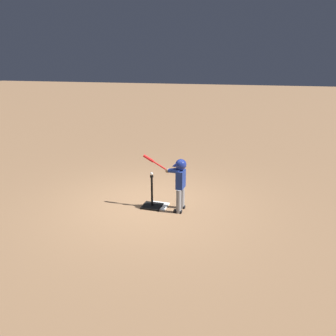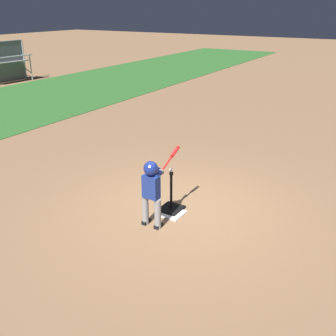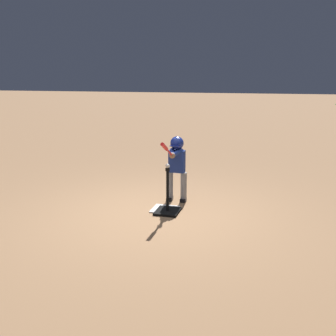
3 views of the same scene
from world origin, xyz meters
The scene contains 5 objects.
ground_plane centered at (0.00, 0.00, 0.00)m, with size 90.00×90.00×0.00m, color #99704C.
home_plate centered at (-0.25, 0.07, 0.01)m, with size 0.44×0.44×0.02m, color white.
batting_tee centered at (-0.13, 0.15, 0.11)m, with size 0.44×0.40×0.78m.
batter_child centered at (-0.77, 0.15, 0.78)m, with size 1.01×0.38×1.25m.
baseball centered at (-0.13, 0.15, 0.82)m, with size 0.07×0.07×0.07m, color white.
Camera 1 is at (-2.46, 6.74, 3.21)m, focal length 35.00 mm.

